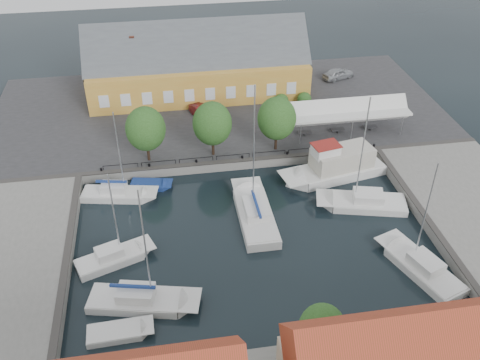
# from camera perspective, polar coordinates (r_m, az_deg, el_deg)

# --- Properties ---
(ground) EXTENTS (140.00, 140.00, 0.00)m
(ground) POSITION_cam_1_polar(r_m,az_deg,el_deg) (50.15, 1.11, -5.30)
(ground) COLOR black
(ground) RESTS_ON ground
(north_quay) EXTENTS (56.00, 26.00, 1.00)m
(north_quay) POSITION_cam_1_polar(r_m,az_deg,el_deg) (68.85, -2.30, 7.36)
(north_quay) COLOR #2D2D30
(north_quay) RESTS_ON ground
(quay_edge_fittings) EXTENTS (56.00, 24.72, 0.40)m
(quay_edge_fittings) POSITION_cam_1_polar(r_m,az_deg,el_deg) (53.17, 0.24, -1.15)
(quay_edge_fittings) COLOR #383533
(quay_edge_fittings) RESTS_ON north_quay
(warehouse) EXTENTS (28.56, 14.00, 9.55)m
(warehouse) POSITION_cam_1_polar(r_m,az_deg,el_deg) (71.77, -5.04, 11.92)
(warehouse) COLOR gold
(warehouse) RESTS_ON north_quay
(tent_canopy) EXTENTS (14.00, 4.00, 2.83)m
(tent_canopy) POSITION_cam_1_polar(r_m,az_deg,el_deg) (63.12, 11.46, 7.19)
(tent_canopy) COLOR silver
(tent_canopy) RESTS_ON north_quay
(quay_trees) EXTENTS (18.20, 4.20, 6.30)m
(quay_trees) POSITION_cam_1_polar(r_m,az_deg,el_deg) (56.95, -2.98, 6.03)
(quay_trees) COLOR black
(quay_trees) RESTS_ON north_quay
(car_silver) EXTENTS (4.95, 3.27, 1.57)m
(car_silver) POSITION_cam_1_polar(r_m,az_deg,el_deg) (77.36, 10.43, 11.10)
(car_silver) COLOR #ADB1B5
(car_silver) RESTS_ON north_quay
(car_red) EXTENTS (3.07, 4.63, 1.44)m
(car_red) POSITION_cam_1_polar(r_m,az_deg,el_deg) (66.04, -4.09, 7.21)
(car_red) COLOR #5D1515
(car_red) RESTS_ON north_quay
(center_sailboat) EXTENTS (3.14, 10.44, 14.03)m
(center_sailboat) POSITION_cam_1_polar(r_m,az_deg,el_deg) (51.28, 1.59, -3.73)
(center_sailboat) COLOR silver
(center_sailboat) RESTS_ON ground
(trawler) EXTENTS (11.88, 5.57, 5.00)m
(trawler) POSITION_cam_1_polar(r_m,az_deg,el_deg) (57.55, 10.24, 1.30)
(trawler) COLOR silver
(trawler) RESTS_ON ground
(east_boat_a) EXTENTS (9.20, 5.01, 12.45)m
(east_boat_a) POSITION_cam_1_polar(r_m,az_deg,el_deg) (54.17, 13.02, -2.48)
(east_boat_a) COLOR silver
(east_boat_a) RESTS_ON ground
(east_boat_c) EXTENTS (5.47, 8.97, 11.06)m
(east_boat_c) POSITION_cam_1_polar(r_m,az_deg,el_deg) (48.48, 18.70, -8.92)
(east_boat_c) COLOR silver
(east_boat_c) RESTS_ON ground
(west_boat_a) EXTENTS (7.89, 3.60, 10.30)m
(west_boat_a) POSITION_cam_1_polar(r_m,az_deg,el_deg) (55.28, -12.89, -1.59)
(west_boat_a) COLOR silver
(west_boat_a) RESTS_ON ground
(west_boat_c) EXTENTS (7.14, 4.49, 9.54)m
(west_boat_c) POSITION_cam_1_polar(r_m,az_deg,el_deg) (48.06, -13.31, -8.22)
(west_boat_c) COLOR silver
(west_boat_c) RESTS_ON ground
(west_boat_d) EXTENTS (9.25, 4.62, 11.90)m
(west_boat_d) POSITION_cam_1_polar(r_m,az_deg,el_deg) (44.09, -10.46, -12.64)
(west_boat_d) COLOR silver
(west_boat_d) RESTS_ON ground
(launch_sw) EXTENTS (5.09, 2.06, 0.98)m
(launch_sw) POSITION_cam_1_polar(r_m,az_deg,el_deg) (42.57, -12.75, -15.68)
(launch_sw) COLOR silver
(launch_sw) RESTS_ON ground
(launch_nw) EXTENTS (4.57, 2.58, 0.88)m
(launch_nw) POSITION_cam_1_polar(r_m,az_deg,el_deg) (56.27, -9.52, -0.63)
(launch_nw) COLOR navy
(launch_nw) RESTS_ON ground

